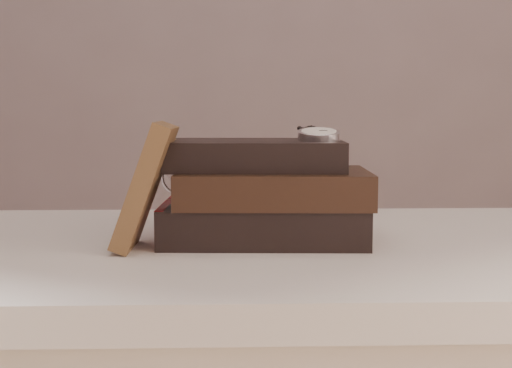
{
  "coord_description": "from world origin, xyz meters",
  "views": [
    {
      "loc": [
        -0.02,
        -0.58,
        0.93
      ],
      "look_at": [
        0.02,
        0.36,
        0.82
      ],
      "focal_mm": 49.94,
      "sensor_mm": 36.0,
      "label": 1
    }
  ],
  "objects": [
    {
      "name": "table",
      "position": [
        0.0,
        0.35,
        0.66
      ],
      "size": [
        1.0,
        0.6,
        0.75
      ],
      "color": "beige",
      "rests_on": "ground"
    },
    {
      "name": "book_stack",
      "position": [
        0.03,
        0.36,
        0.81
      ],
      "size": [
        0.28,
        0.2,
        0.13
      ],
      "color": "black",
      "rests_on": "table"
    },
    {
      "name": "journal",
      "position": [
        -0.12,
        0.31,
        0.83
      ],
      "size": [
        0.08,
        0.1,
        0.16
      ],
      "primitive_type": "cube",
      "rotation": [
        0.0,
        0.35,
        -0.02
      ],
      "color": "#442D1A",
      "rests_on": "table"
    },
    {
      "name": "pocket_watch",
      "position": [
        0.1,
        0.35,
        0.89
      ],
      "size": [
        0.06,
        0.16,
        0.02
      ],
      "color": "silver",
      "rests_on": "book_stack"
    },
    {
      "name": "eyeglasses",
      "position": [
        -0.06,
        0.46,
        0.83
      ],
      "size": [
        0.12,
        0.13,
        0.05
      ],
      "color": "silver",
      "rests_on": "book_stack"
    }
  ]
}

